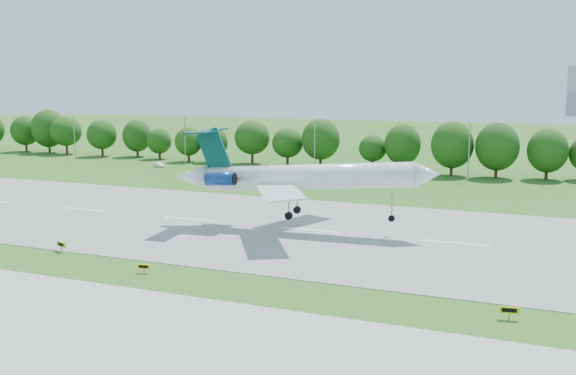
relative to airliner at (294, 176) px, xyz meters
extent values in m
plane|color=#225717|center=(2.58, -24.80, -7.73)|extent=(600.00, 600.00, 0.00)
cube|color=gray|center=(2.58, 0.20, -7.69)|extent=(400.00, 45.00, 0.08)
cube|color=#ADADA8|center=(2.58, -42.80, -7.69)|extent=(400.00, 23.00, 0.08)
cylinder|color=#382314|center=(-97.42, 67.20, -5.93)|extent=(0.70, 0.70, 3.60)
sphere|color=#193E0F|center=(-97.42, 67.20, -1.53)|extent=(8.40, 8.40, 8.40)
cylinder|color=#382314|center=(-57.42, 67.20, -5.93)|extent=(0.70, 0.70, 3.60)
sphere|color=#193E0F|center=(-57.42, 67.20, -1.53)|extent=(8.40, 8.40, 8.40)
cylinder|color=#382314|center=(-17.42, 67.20, -5.93)|extent=(0.70, 0.70, 3.60)
sphere|color=#193E0F|center=(-17.42, 67.20, -1.53)|extent=(8.40, 8.40, 8.40)
cylinder|color=#382314|center=(22.58, 67.20, -5.93)|extent=(0.70, 0.70, 3.60)
sphere|color=#193E0F|center=(22.58, 67.20, -1.53)|extent=(8.40, 8.40, 8.40)
cylinder|color=gray|center=(-87.42, 57.20, -1.73)|extent=(0.24, 0.24, 12.00)
cube|color=gray|center=(-87.42, 57.20, 4.37)|extent=(0.90, 0.25, 0.18)
cylinder|color=gray|center=(-52.42, 57.20, -1.73)|extent=(0.24, 0.24, 12.00)
cube|color=gray|center=(-52.42, 57.20, 4.37)|extent=(0.90, 0.25, 0.18)
cylinder|color=gray|center=(-17.42, 57.20, -1.73)|extent=(0.24, 0.24, 12.00)
cube|color=gray|center=(-17.42, 57.20, 4.37)|extent=(0.90, 0.25, 0.18)
cylinder|color=gray|center=(17.58, 57.20, -1.73)|extent=(0.24, 0.24, 12.00)
cube|color=gray|center=(17.58, 57.20, 4.37)|extent=(0.90, 0.25, 0.18)
cylinder|color=white|center=(1.89, 0.20, -0.03)|extent=(30.43, 6.60, 5.31)
cone|color=white|center=(18.44, 1.91, 0.97)|extent=(3.76, 3.84, 3.70)
cone|color=white|center=(-15.46, -1.60, -0.68)|extent=(5.35, 4.01, 3.79)
cube|color=white|center=(0.82, -6.97, -1.14)|extent=(11.00, 13.76, 0.55)
cube|color=white|center=(-0.63, 6.99, -1.14)|extent=(9.00, 13.96, 0.55)
cube|color=#053B3B|center=(-12.07, -1.25, 3.28)|extent=(5.40, 1.05, 6.85)
cube|color=#053B3B|center=(-13.07, -1.35, 6.13)|extent=(4.18, 9.80, 0.41)
cylinder|color=navy|center=(-9.81, -3.64, -0.46)|extent=(4.49, 2.34, 2.15)
cylinder|color=navy|center=(-10.35, 1.55, -0.46)|extent=(4.49, 2.34, 2.15)
cylinder|color=gray|center=(13.86, 1.43, -3.54)|extent=(0.20, 0.20, 3.51)
cylinder|color=black|center=(13.86, 1.43, -5.30)|extent=(0.93, 0.39, 0.90)
cylinder|color=gray|center=(0.12, -2.20, -3.54)|extent=(0.24, 0.24, 3.51)
cylinder|color=black|center=(0.12, -2.20, -5.30)|extent=(1.14, 0.56, 1.10)
cylinder|color=gray|center=(-0.33, 2.18, -3.54)|extent=(0.24, 0.24, 3.51)
cylinder|color=black|center=(-0.33, 2.18, -5.30)|extent=(1.14, 0.56, 1.10)
cube|color=gray|center=(-22.20, -22.40, -7.33)|extent=(0.14, 0.14, 0.79)
cube|color=yellow|center=(-22.20, -22.40, -6.77)|extent=(1.77, 0.79, 0.62)
cube|color=black|center=(-22.24, -22.52, -6.77)|extent=(1.28, 0.47, 0.39)
cube|color=gray|center=(-7.36, -26.22, -7.42)|extent=(0.10, 0.10, 0.62)
cube|color=yellow|center=(-7.36, -26.22, -6.98)|extent=(1.42, 0.42, 0.49)
cube|color=black|center=(-7.34, -26.31, -6.98)|extent=(1.05, 0.22, 0.31)
cube|color=gray|center=(30.84, -26.00, -7.36)|extent=(0.12, 0.12, 0.75)
cube|color=yellow|center=(30.84, -26.00, -6.82)|extent=(1.71, 0.45, 0.59)
cube|color=black|center=(30.85, -26.11, -6.82)|extent=(1.27, 0.21, 0.37)
imported|color=white|center=(-57.37, 52.19, -7.13)|extent=(3.87, 2.47, 1.20)
imported|color=beige|center=(-29.62, 59.23, -7.06)|extent=(4.25, 3.00, 1.34)
camera|label=1|loc=(33.09, -83.50, 12.90)|focal=40.00mm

